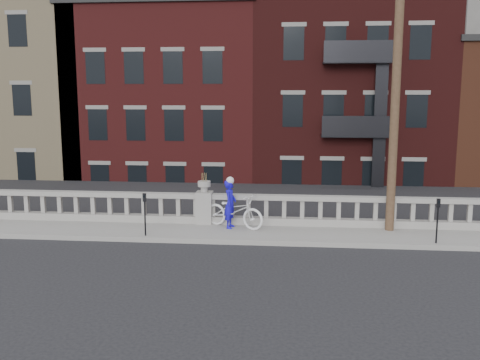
{
  "coord_description": "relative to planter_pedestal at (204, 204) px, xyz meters",
  "views": [
    {
      "loc": [
        2.93,
        -13.85,
        4.65
      ],
      "look_at": [
        1.3,
        3.2,
        1.81
      ],
      "focal_mm": 40.0,
      "sensor_mm": 36.0,
      "label": 1
    }
  ],
  "objects": [
    {
      "name": "planter_pedestal",
      "position": [
        0.0,
        0.0,
        0.0
      ],
      "size": [
        0.55,
        0.55,
        1.76
      ],
      "color": "gray",
      "rests_on": "sidewalk"
    },
    {
      "name": "sidewalk",
      "position": [
        0.0,
        -0.95,
        -0.76
      ],
      "size": [
        32.0,
        2.2,
        0.15
      ],
      "primitive_type": "cube",
      "color": "gray",
      "rests_on": "ground"
    },
    {
      "name": "parking_meter_b",
      "position": [
        -1.6,
        -1.8,
        0.17
      ],
      "size": [
        0.1,
        0.09,
        1.36
      ],
      "color": "black",
      "rests_on": "sidewalk"
    },
    {
      "name": "ground",
      "position": [
        0.0,
        -3.95,
        -0.83
      ],
      "size": [
        120.0,
        120.0,
        0.0
      ],
      "primitive_type": "plane",
      "color": "black",
      "rests_on": "ground"
    },
    {
      "name": "lower_level",
      "position": [
        0.56,
        19.09,
        1.8
      ],
      "size": [
        80.0,
        44.0,
        20.8
      ],
      "color": "#605E59",
      "rests_on": "ground"
    },
    {
      "name": "balustrade",
      "position": [
        0.0,
        0.0,
        -0.19
      ],
      "size": [
        28.0,
        0.34,
        1.03
      ],
      "color": "gray",
      "rests_on": "sidewalk"
    },
    {
      "name": "utility_pole",
      "position": [
        6.2,
        -0.35,
        4.41
      ],
      "size": [
        1.6,
        0.28,
        10.0
      ],
      "color": "#422D1E",
      "rests_on": "sidewalk"
    },
    {
      "name": "cyclist",
      "position": [
        0.95,
        -0.54,
        0.13
      ],
      "size": [
        0.46,
        0.63,
        1.61
      ],
      "primitive_type": "imported",
      "rotation": [
        0.0,
        0.0,
        1.44
      ],
      "color": "#150CC1",
      "rests_on": "sidewalk"
    },
    {
      "name": "bicycle",
      "position": [
        1.09,
        -0.49,
        -0.11
      ],
      "size": [
        2.28,
        1.58,
        1.14
      ],
      "primitive_type": "imported",
      "rotation": [
        0.0,
        0.0,
        1.14
      ],
      "color": "white",
      "rests_on": "sidewalk"
    },
    {
      "name": "parking_meter_c",
      "position": [
        7.32,
        -1.8,
        0.17
      ],
      "size": [
        0.1,
        0.09,
        1.36
      ],
      "color": "black",
      "rests_on": "sidewalk"
    }
  ]
}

